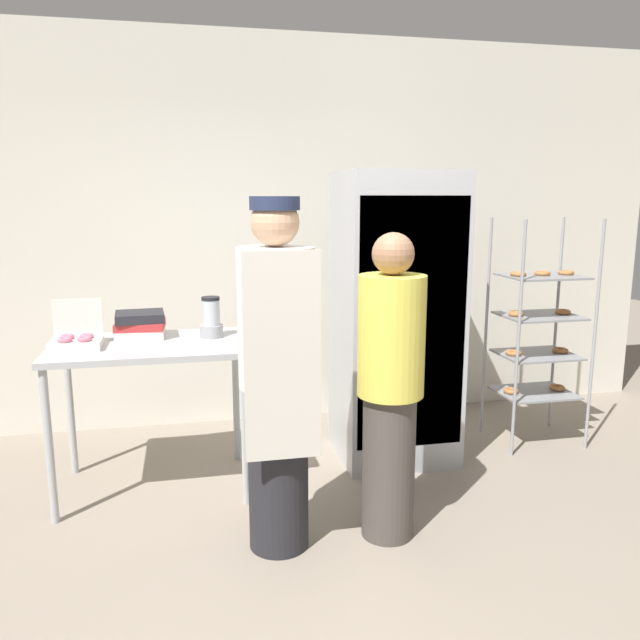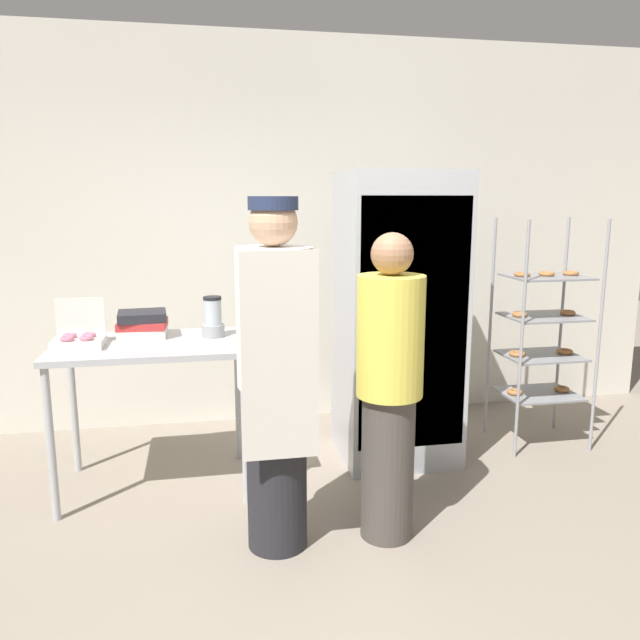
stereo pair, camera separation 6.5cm
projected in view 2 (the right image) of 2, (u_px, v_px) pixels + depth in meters
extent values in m
plane|color=gray|center=(350.00, 593.00, 2.81)|extent=(14.00, 14.00, 0.00)
cube|color=silver|center=(278.00, 234.00, 4.87)|extent=(6.40, 0.12, 2.96)
cube|color=#ADAFB5|center=(397.00, 319.00, 4.15)|extent=(0.76, 0.68, 1.92)
cube|color=#93959B|center=(414.00, 326.00, 3.83)|extent=(0.69, 0.02, 1.57)
cylinder|color=silver|center=(383.00, 323.00, 3.76)|extent=(0.02, 0.02, 0.94)
cylinder|color=#93969B|center=(522.00, 343.00, 4.14)|extent=(0.02, 0.02, 1.62)
cylinder|color=#93969B|center=(599.00, 339.00, 4.24)|extent=(0.02, 0.02, 1.62)
cylinder|color=#93969B|center=(490.00, 329.00, 4.58)|extent=(0.02, 0.02, 1.62)
cylinder|color=#93969B|center=(561.00, 326.00, 4.69)|extent=(0.02, 0.02, 1.62)
cube|color=gray|center=(538.00, 394.00, 4.50)|extent=(0.53, 0.43, 0.01)
torus|color=#AD6B38|center=(515.00, 392.00, 4.46)|extent=(0.11, 0.11, 0.03)
torus|color=#AD6B38|center=(562.00, 389.00, 4.53)|extent=(0.11, 0.11, 0.03)
cube|color=gray|center=(541.00, 356.00, 4.44)|extent=(0.53, 0.43, 0.01)
torus|color=#AD6B38|center=(517.00, 354.00, 4.41)|extent=(0.11, 0.11, 0.03)
torus|color=#AD6B38|center=(565.00, 351.00, 4.47)|extent=(0.11, 0.11, 0.03)
cube|color=gray|center=(544.00, 317.00, 4.39)|extent=(0.53, 0.43, 0.01)
torus|color=#AD6B38|center=(520.00, 314.00, 4.35)|extent=(0.11, 0.11, 0.03)
torus|color=#AD6B38|center=(568.00, 313.00, 4.42)|extent=(0.11, 0.11, 0.03)
cube|color=gray|center=(546.00, 277.00, 4.33)|extent=(0.53, 0.43, 0.01)
torus|color=#AD6B38|center=(522.00, 274.00, 4.30)|extent=(0.11, 0.11, 0.03)
torus|color=#AD6B38|center=(547.00, 274.00, 4.33)|extent=(0.11, 0.11, 0.03)
torus|color=#AD6B38|center=(571.00, 273.00, 4.37)|extent=(0.11, 0.11, 0.03)
cube|color=#ADAFB5|center=(151.00, 345.00, 3.69)|extent=(1.13, 0.73, 0.04)
cylinder|color=#ADAFB5|center=(51.00, 445.00, 3.37)|extent=(0.04, 0.04, 0.88)
cylinder|color=#ADAFB5|center=(245.00, 432.00, 3.56)|extent=(0.04, 0.04, 0.88)
cylinder|color=#ADAFB5|center=(74.00, 407.00, 3.99)|extent=(0.04, 0.04, 0.88)
cylinder|color=#ADAFB5|center=(238.00, 397.00, 4.19)|extent=(0.04, 0.04, 0.88)
cube|color=silver|center=(78.00, 343.00, 3.56)|extent=(0.28, 0.22, 0.05)
cube|color=silver|center=(80.00, 316.00, 3.64)|extent=(0.27, 0.01, 0.22)
torus|color=#C66B84|center=(67.00, 339.00, 3.50)|extent=(0.08, 0.08, 0.03)
torus|color=#C66B84|center=(86.00, 338.00, 3.52)|extent=(0.08, 0.08, 0.03)
torus|color=#C66B84|center=(70.00, 336.00, 3.58)|extent=(0.08, 0.08, 0.03)
torus|color=#C66B84|center=(89.00, 335.00, 3.60)|extent=(0.08, 0.08, 0.03)
cylinder|color=#99999E|center=(213.00, 331.00, 3.84)|extent=(0.14, 0.14, 0.08)
cylinder|color=#B2BCC1|center=(213.00, 312.00, 3.81)|extent=(0.11, 0.11, 0.15)
cylinder|color=black|center=(212.00, 298.00, 3.80)|extent=(0.11, 0.11, 0.02)
cube|color=silver|center=(143.00, 332.00, 3.84)|extent=(0.29, 0.26, 0.05)
cube|color=#B72D2D|center=(143.00, 324.00, 3.84)|extent=(0.30, 0.27, 0.05)
cube|color=#232328|center=(142.00, 316.00, 3.83)|extent=(0.30, 0.28, 0.06)
cylinder|color=#232328|center=(277.00, 466.00, 3.13)|extent=(0.30, 0.30, 0.85)
cylinder|color=silver|center=(275.00, 317.00, 2.98)|extent=(0.37, 0.37, 0.67)
sphere|color=tan|center=(273.00, 222.00, 2.90)|extent=(0.23, 0.23, 0.23)
cube|color=beige|center=(280.00, 358.00, 2.82)|extent=(0.35, 0.02, 0.97)
cylinder|color=#232D4C|center=(273.00, 203.00, 2.88)|extent=(0.24, 0.24, 0.06)
cylinder|color=#47423D|center=(387.00, 466.00, 3.23)|extent=(0.27, 0.27, 0.77)
cylinder|color=#DBCC4C|center=(390.00, 336.00, 3.10)|extent=(0.34, 0.34, 0.61)
sphere|color=#9E7051|center=(392.00, 254.00, 3.02)|extent=(0.21, 0.21, 0.21)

